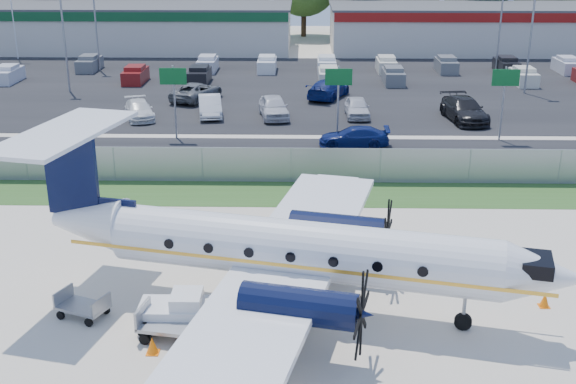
{
  "coord_description": "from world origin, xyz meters",
  "views": [
    {
      "loc": [
        0.64,
        -24.57,
        13.41
      ],
      "look_at": [
        0.0,
        6.0,
        2.3
      ],
      "focal_mm": 45.0,
      "sensor_mm": 36.0,
      "label": 1
    }
  ],
  "objects_px": {
    "aircraft": "(290,249)",
    "baggage_cart_near": "(172,324)",
    "baggage_cart_far": "(83,306)",
    "pushback_tug": "(177,310)"
  },
  "relations": [
    {
      "from": "aircraft",
      "to": "baggage_cart_far",
      "type": "bearing_deg",
      "value": -173.8
    },
    {
      "from": "baggage_cart_near",
      "to": "baggage_cart_far",
      "type": "distance_m",
      "value": 3.8
    },
    {
      "from": "aircraft",
      "to": "pushback_tug",
      "type": "relative_size",
      "value": 8.46
    },
    {
      "from": "aircraft",
      "to": "baggage_cart_near",
      "type": "xyz_separation_m",
      "value": [
        -4.07,
        -2.21,
        -1.9
      ]
    },
    {
      "from": "aircraft",
      "to": "baggage_cart_near",
      "type": "height_order",
      "value": "aircraft"
    },
    {
      "from": "pushback_tug",
      "to": "baggage_cart_near",
      "type": "height_order",
      "value": "pushback_tug"
    },
    {
      "from": "baggage_cart_near",
      "to": "baggage_cart_far",
      "type": "xyz_separation_m",
      "value": [
        -3.54,
        1.39,
        -0.1
      ]
    },
    {
      "from": "pushback_tug",
      "to": "baggage_cart_near",
      "type": "relative_size",
      "value": 1.01
    },
    {
      "from": "aircraft",
      "to": "baggage_cart_far",
      "type": "height_order",
      "value": "aircraft"
    },
    {
      "from": "aircraft",
      "to": "baggage_cart_far",
      "type": "distance_m",
      "value": 7.91
    }
  ]
}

